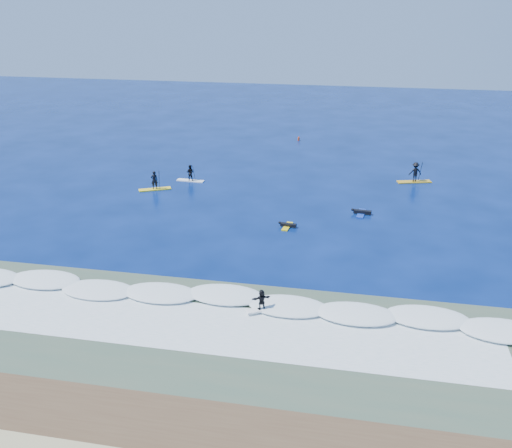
% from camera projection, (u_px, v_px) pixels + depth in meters
% --- Properties ---
extents(ground, '(160.00, 160.00, 0.00)m').
position_uv_depth(ground, '(243.00, 237.00, 43.95)').
color(ground, '#031544').
rests_on(ground, ground).
extents(wet_sand_strip, '(90.00, 5.00, 0.08)m').
position_uv_depth(wet_sand_strip, '(135.00, 431.00, 24.39)').
color(wet_sand_strip, '#4B3423').
rests_on(wet_sand_strip, ground).
extents(shallow_water, '(90.00, 13.00, 0.01)m').
position_uv_depth(shallow_water, '(188.00, 335.00, 31.21)').
color(shallow_water, '#3D5441').
rests_on(shallow_water, ground).
extents(breaking_wave, '(40.00, 6.00, 0.30)m').
position_uv_depth(breaking_wave, '(207.00, 300.00, 34.85)').
color(breaking_wave, white).
rests_on(breaking_wave, ground).
extents(whitewater, '(34.00, 5.00, 0.02)m').
position_uv_depth(whitewater, '(193.00, 326.00, 32.12)').
color(whitewater, silver).
rests_on(whitewater, ground).
extents(sup_paddler_left, '(3.05, 2.08, 2.14)m').
position_uv_depth(sup_paddler_left, '(155.00, 183.00, 54.24)').
color(sup_paddler_left, yellow).
rests_on(sup_paddler_left, ground).
extents(sup_paddler_center, '(2.79, 0.86, 1.93)m').
position_uv_depth(sup_paddler_center, '(190.00, 174.00, 56.74)').
color(sup_paddler_center, white).
rests_on(sup_paddler_center, ground).
extents(sup_paddler_right, '(3.47, 1.74, 2.36)m').
position_uv_depth(sup_paddler_right, '(415.00, 173.00, 56.34)').
color(sup_paddler_right, gold).
rests_on(sup_paddler_right, ground).
extents(prone_paddler_near, '(1.49, 1.92, 0.39)m').
position_uv_depth(prone_paddler_near, '(287.00, 225.00, 45.72)').
color(prone_paddler_near, yellow).
rests_on(prone_paddler_near, ground).
extents(prone_paddler_far, '(1.73, 2.21, 0.45)m').
position_uv_depth(prone_paddler_far, '(361.00, 212.00, 48.41)').
color(prone_paddler_far, '#1639AB').
rests_on(prone_paddler_far, ground).
extents(wave_surfer, '(1.86, 1.33, 1.34)m').
position_uv_depth(wave_surfer, '(262.00, 301.00, 33.19)').
color(wave_surfer, white).
rests_on(wave_surfer, breaking_wave).
extents(marker_buoy, '(0.26, 0.26, 0.62)m').
position_uv_depth(marker_buoy, '(299.00, 138.00, 72.68)').
color(marker_buoy, red).
rests_on(marker_buoy, ground).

